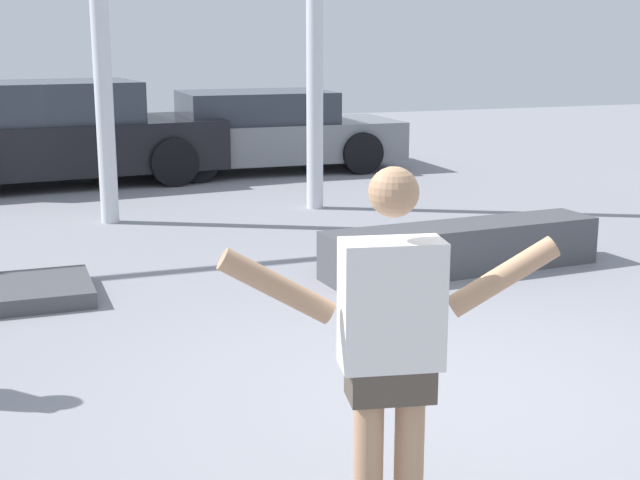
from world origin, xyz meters
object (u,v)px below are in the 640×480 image
at_px(parked_car_black, 58,135).
at_px(skateboarder, 391,338).
at_px(grind_box, 462,248).
at_px(parked_car_grey, 264,132).

bearing_deg(parked_car_black, skateboarder, -91.52).
distance_m(grind_box, parked_car_grey, 6.47).
bearing_deg(skateboarder, grind_box, 68.28).
height_order(grind_box, parked_car_grey, parked_car_grey).
bearing_deg(parked_car_black, grind_box, -69.34).
relative_size(grind_box, parked_car_black, 0.57).
relative_size(parked_car_black, parked_car_grey, 1.10).
relative_size(skateboarder, grind_box, 0.60).
distance_m(skateboarder, parked_car_grey, 10.41).
height_order(skateboarder, parked_car_grey, skateboarder).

